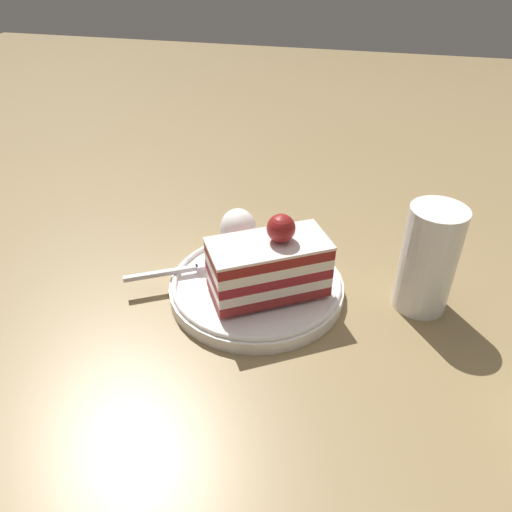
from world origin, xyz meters
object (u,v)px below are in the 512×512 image
at_px(cake_slice, 269,265).
at_px(fork, 182,270).
at_px(drink_glass_far, 427,264).
at_px(whipped_cream_dollop, 238,228).
at_px(dessert_plate, 256,286).

bearing_deg(cake_slice, fork, 174.74).
bearing_deg(cake_slice, drink_glass_far, 13.48).
bearing_deg(whipped_cream_dollop, dessert_plate, -59.29).
xyz_separation_m(dessert_plate, cake_slice, (0.02, -0.02, 0.04)).
distance_m(whipped_cream_dollop, drink_glass_far, 0.21).
bearing_deg(drink_glass_far, whipped_cream_dollop, 169.58).
bearing_deg(cake_slice, dessert_plate, 138.45).
distance_m(whipped_cream_dollop, fork, 0.08).
relative_size(dessert_plate, cake_slice, 1.43).
distance_m(cake_slice, whipped_cream_dollop, 0.09).
height_order(cake_slice, whipped_cream_dollop, cake_slice).
xyz_separation_m(whipped_cream_dollop, fork, (-0.05, -0.07, -0.02)).
distance_m(dessert_plate, drink_glass_far, 0.18).
bearing_deg(whipped_cream_dollop, cake_slice, -54.95).
xyz_separation_m(fork, drink_glass_far, (0.26, 0.03, 0.03)).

